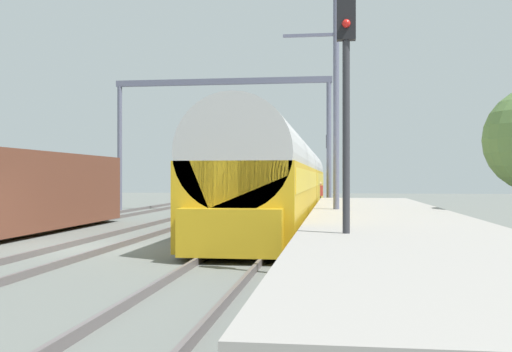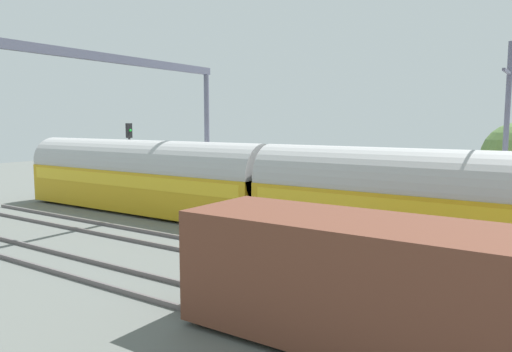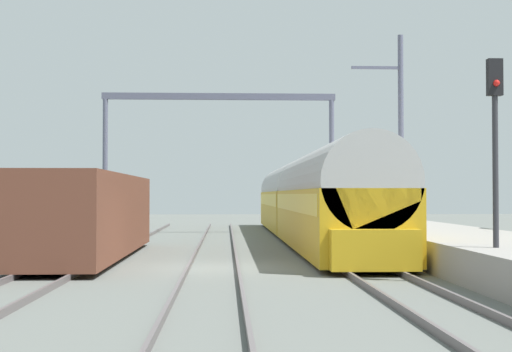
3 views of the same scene
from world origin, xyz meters
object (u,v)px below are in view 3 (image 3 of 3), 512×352
(railway_signal_near, at_px, (495,141))
(railway_signal_far, at_px, (317,180))
(passenger_train, at_px, (307,199))
(freight_car, at_px, (89,215))
(catenary_gantry, at_px, (219,132))
(person_crossing, at_px, (317,214))

(railway_signal_near, bearing_deg, railway_signal_far, 91.28)
(railway_signal_near, distance_m, railway_signal_far, 29.48)
(passenger_train, relative_size, freight_car, 2.53)
(railway_signal_far, relative_size, catenary_gantry, 0.37)
(freight_car, height_order, railway_signal_far, railway_signal_far)
(person_crossing, xyz_separation_m, railway_signal_near, (1.16, -25.18, 2.45))
(freight_car, bearing_deg, railway_signal_far, 64.01)
(railway_signal_near, relative_size, catenary_gantry, 0.42)
(railway_signal_near, distance_m, catenary_gantry, 24.45)
(passenger_train, height_order, person_crossing, passenger_train)
(catenary_gantry, bearing_deg, railway_signal_far, 44.43)
(railway_signal_near, relative_size, railway_signal_far, 1.12)
(freight_car, bearing_deg, catenary_gantry, 74.47)
(person_crossing, xyz_separation_m, railway_signal_far, (0.50, 4.28, 2.11))
(passenger_train, bearing_deg, freight_car, -129.76)
(freight_car, height_order, railway_signal_near, railway_signal_near)
(freight_car, bearing_deg, person_crossing, 59.94)
(railway_signal_near, bearing_deg, passenger_train, 98.07)
(person_crossing, bearing_deg, catenary_gantry, -102.71)
(passenger_train, bearing_deg, person_crossing, 78.56)
(railway_signal_near, bearing_deg, catenary_gantry, 106.47)
(person_crossing, distance_m, railway_signal_far, 4.80)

